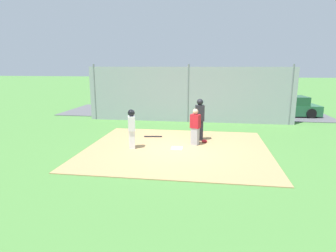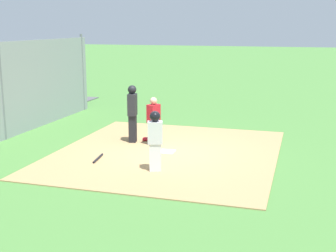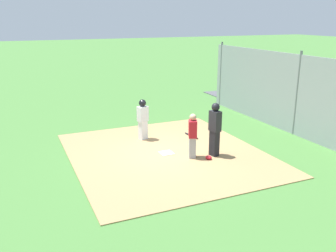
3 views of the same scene
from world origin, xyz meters
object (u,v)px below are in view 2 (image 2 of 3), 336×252
(umpire, at_px, (132,112))
(baseball_bat, at_px, (98,158))
(catcher, at_px, (154,121))
(parked_car_green, at_px, (34,92))
(runner, at_px, (155,137))
(catcher_mask, at_px, (145,139))
(home_plate, at_px, (167,152))

(umpire, height_order, baseball_bat, umpire)
(catcher, distance_m, parked_car_green, 9.53)
(runner, height_order, catcher_mask, runner)
(catcher, distance_m, catcher_mask, 0.92)
(umpire, height_order, catcher_mask, umpire)
(home_plate, bearing_deg, umpire, -120.52)
(umpire, relative_size, parked_car_green, 0.42)
(umpire, bearing_deg, catcher, -21.33)
(catcher, bearing_deg, umpire, -167.88)
(baseball_bat, height_order, catcher_mask, catcher_mask)
(baseball_bat, distance_m, parked_car_green, 10.11)
(home_plate, relative_size, runner, 0.28)
(home_plate, relative_size, baseball_bat, 0.53)
(umpire, xyz_separation_m, parked_car_green, (-5.33, -7.04, -0.40))
(parked_car_green, bearing_deg, umpire, 47.79)
(home_plate, bearing_deg, parked_car_green, -126.10)
(baseball_bat, relative_size, catcher_mask, 3.45)
(umpire, height_order, parked_car_green, umpire)
(catcher, relative_size, runner, 0.96)
(parked_car_green, bearing_deg, baseball_bat, 37.30)
(catcher_mask, distance_m, parked_car_green, 8.98)
(umpire, distance_m, baseball_bat, 2.34)
(parked_car_green, bearing_deg, home_plate, 48.83)
(runner, distance_m, catcher_mask, 3.24)
(catcher_mask, bearing_deg, runner, 24.17)
(home_plate, bearing_deg, catcher, -136.49)
(umpire, relative_size, catcher_mask, 7.67)
(catcher_mask, relative_size, parked_car_green, 0.06)
(catcher, distance_m, baseball_bat, 2.34)
(home_plate, xyz_separation_m, catcher_mask, (-1.07, -1.07, 0.05))
(catcher, height_order, parked_car_green, catcher)
(runner, height_order, baseball_bat, runner)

